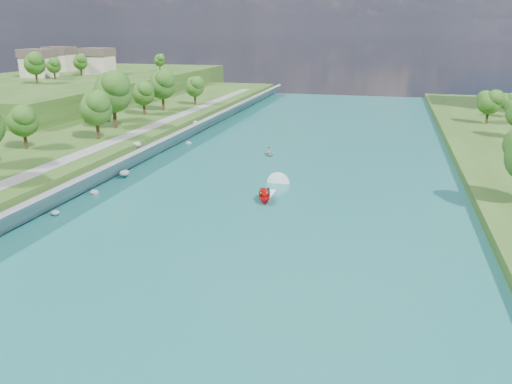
# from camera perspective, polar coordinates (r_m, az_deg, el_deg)

# --- Properties ---
(ground) EXTENTS (260.00, 260.00, 0.00)m
(ground) POSITION_cam_1_polar(r_m,az_deg,el_deg) (55.09, -2.78, -6.40)
(ground) COLOR #2D5119
(ground) RESTS_ON ground
(river_water) EXTENTS (55.00, 240.00, 0.10)m
(river_water) POSITION_cam_1_polar(r_m,az_deg,el_deg) (73.10, 1.93, -0.11)
(river_water) COLOR #185D5A
(river_water) RESTS_ON ground
(ridge_west) EXTENTS (60.00, 120.00, 9.00)m
(ridge_west) POSITION_cam_1_polar(r_m,az_deg,el_deg) (174.07, -19.86, 10.91)
(ridge_west) COLOR #2D5119
(ridge_west) RESTS_ON ground
(riprap_bank) EXTENTS (4.32, 236.00, 4.05)m
(riprap_bank) POSITION_cam_1_polar(r_m,az_deg,el_deg) (81.41, -16.22, 2.34)
(riprap_bank) COLOR slate
(riprap_bank) RESTS_ON ground
(riverside_path) EXTENTS (3.00, 200.00, 0.10)m
(riverside_path) POSITION_cam_1_polar(r_m,az_deg,el_deg) (85.18, -19.91, 3.88)
(riverside_path) COLOR gray
(riverside_path) RESTS_ON berm_west
(ridge_houses) EXTENTS (29.50, 29.50, 8.40)m
(ridge_houses) POSITION_cam_1_polar(r_m,az_deg,el_deg) (180.99, -20.92, 13.84)
(ridge_houses) COLOR beige
(ridge_houses) RESTS_ON ridge_west
(trees_ridge) EXTENTS (22.40, 54.81, 9.92)m
(trees_ridge) POSITION_cam_1_polar(r_m,az_deg,el_deg) (166.35, -19.69, 13.68)
(trees_ridge) COLOR #144B14
(trees_ridge) RESTS_ON ridge_west
(motorboat) EXTENTS (3.60, 19.00, 2.07)m
(motorboat) POSITION_cam_1_polar(r_m,az_deg,el_deg) (70.50, 1.27, -0.17)
(motorboat) COLOR red
(motorboat) RESTS_ON river_water
(raft) EXTENTS (2.96, 3.37, 1.67)m
(raft) POSITION_cam_1_polar(r_m,az_deg,el_deg) (95.16, 1.49, 4.44)
(raft) COLOR gray
(raft) RESTS_ON river_water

